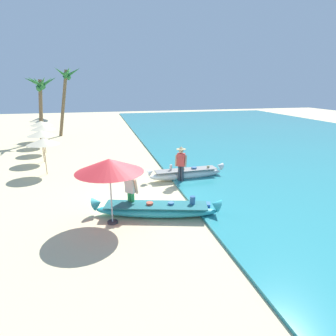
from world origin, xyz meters
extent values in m
plane|color=beige|center=(0.00, 0.00, 0.00)|extent=(80.00, 80.00, 0.00)
cube|color=teal|center=(14.06, 8.00, 0.05)|extent=(24.00, 56.00, 0.10)
ellipsoid|color=#33B2BC|center=(0.55, -1.11, 0.21)|extent=(4.35, 1.91, 0.42)
cone|color=#33B2BC|center=(-1.47, -0.55, 0.47)|extent=(0.54, 0.57, 0.54)
cone|color=#33B2BC|center=(2.57, -1.67, 0.47)|extent=(0.54, 0.57, 0.54)
cube|color=#1C6267|center=(0.55, -1.11, 0.42)|extent=(3.69, 1.74, 0.04)
cylinder|color=#386699|center=(1.82, -1.34, 0.57)|extent=(0.20, 0.20, 0.30)
cylinder|color=#386699|center=(1.06, -1.23, 0.47)|extent=(0.21, 0.21, 0.10)
cylinder|color=#B74C38|center=(0.33, -1.05, 0.47)|extent=(0.24, 0.24, 0.10)
ellipsoid|color=white|center=(2.80, 2.62, 0.24)|extent=(3.72, 0.81, 0.49)
cone|color=white|center=(1.01, 2.53, 0.54)|extent=(0.41, 0.40, 0.46)
cone|color=white|center=(4.60, 2.70, 0.54)|extent=(0.41, 0.40, 0.46)
cube|color=gray|center=(2.80, 2.62, 0.49)|extent=(3.13, 0.80, 0.04)
sphere|color=tan|center=(3.96, 2.60, 0.56)|extent=(0.14, 0.14, 0.14)
cylinder|color=#386699|center=(3.22, 2.64, 0.54)|extent=(0.27, 0.27, 0.10)
sphere|color=tan|center=(2.61, 2.54, 0.57)|extent=(0.17, 0.17, 0.17)
cylinder|color=silver|center=(2.05, 2.67, 0.63)|extent=(0.13, 0.13, 0.29)
cylinder|color=#333842|center=(2.46, 2.12, 0.42)|extent=(0.14, 0.14, 0.84)
cylinder|color=#333842|center=(2.34, 2.18, 0.42)|extent=(0.14, 0.14, 0.84)
cube|color=#DB3D38|center=(2.40, 2.15, 1.14)|extent=(0.42, 0.37, 0.61)
cylinder|color=tan|center=(2.59, 2.02, 1.09)|extent=(0.18, 0.22, 0.55)
cylinder|color=tan|center=(2.19, 2.25, 1.09)|extent=(0.18, 0.22, 0.55)
sphere|color=tan|center=(2.40, 2.15, 1.56)|extent=(0.22, 0.22, 0.22)
cylinder|color=tan|center=(2.40, 2.15, 1.64)|extent=(0.44, 0.44, 0.02)
cone|color=tan|center=(2.40, 2.15, 1.71)|extent=(0.26, 0.26, 0.12)
cylinder|color=green|center=(-0.32, -0.54, 0.39)|extent=(0.14, 0.14, 0.79)
cylinder|color=green|center=(-0.22, -0.64, 0.39)|extent=(0.14, 0.14, 0.79)
cube|color=silver|center=(-0.27, -0.59, 1.10)|extent=(0.41, 0.41, 0.63)
cylinder|color=beige|center=(-0.42, -0.42, 1.05)|extent=(0.21, 0.21, 0.57)
cylinder|color=beige|center=(-0.09, -0.74, 1.05)|extent=(0.21, 0.21, 0.57)
sphere|color=beige|center=(-0.27, -0.59, 1.53)|extent=(0.22, 0.22, 0.22)
cylinder|color=#B7B7BC|center=(-1.00, -1.28, 1.12)|extent=(0.05, 0.05, 2.24)
cone|color=red|center=(-1.00, -1.28, 2.04)|extent=(2.22, 2.22, 0.45)
cylinder|color=#333338|center=(-1.00, -1.28, 0.03)|extent=(0.36, 0.36, 0.06)
cylinder|color=#8E6B47|center=(-4.03, 5.11, 0.95)|extent=(0.04, 0.04, 1.90)
cone|color=beige|center=(-4.03, 5.11, 1.75)|extent=(1.60, 1.60, 0.32)
cylinder|color=#8E6B47|center=(-4.59, 7.82, 0.95)|extent=(0.04, 0.04, 1.90)
cone|color=beige|center=(-4.59, 7.82, 1.75)|extent=(1.60, 1.60, 0.32)
cylinder|color=#8E6B47|center=(-4.89, 10.39, 0.95)|extent=(0.04, 0.04, 1.90)
cone|color=beige|center=(-4.89, 10.39, 1.75)|extent=(1.60, 1.60, 0.32)
cylinder|color=#8E6B47|center=(-5.37, 12.65, 0.95)|extent=(0.04, 0.04, 1.90)
cone|color=beige|center=(-5.37, 12.65, 1.75)|extent=(1.60, 1.60, 0.32)
cylinder|color=#8E6B47|center=(-5.90, 15.17, 0.95)|extent=(0.04, 0.04, 1.90)
cone|color=beige|center=(-5.90, 15.17, 1.75)|extent=(1.60, 1.60, 0.32)
cylinder|color=brown|center=(-5.62, 14.51, 2.44)|extent=(0.71, 0.28, 4.91)
cone|color=#287033|center=(-4.94, 14.49, 4.64)|extent=(1.66, 0.43, 1.10)
cone|color=#287033|center=(-5.12, 14.95, 4.59)|extent=(1.29, 1.72, 1.23)
cone|color=#287033|center=(-5.66, 14.93, 4.65)|extent=(1.22, 1.67, 1.08)
cone|color=#287033|center=(-5.85, 14.55, 4.68)|extent=(1.65, 0.50, 0.99)
cone|color=#287033|center=(-5.64, 14.09, 4.66)|extent=(1.17, 1.71, 1.05)
cone|color=#287033|center=(-5.19, 14.05, 4.64)|extent=(1.08, 1.81, 1.13)
cylinder|color=brown|center=(-4.15, 17.15, 2.86)|extent=(1.29, 0.28, 5.78)
cone|color=#287033|center=(-3.19, 17.16, 5.46)|extent=(1.61, 0.42, 1.15)
cone|color=#287033|center=(-3.52, 17.56, 5.57)|extent=(0.80, 1.65, 0.89)
cone|color=#287033|center=(-4.02, 17.39, 5.46)|extent=(1.54, 1.17, 1.15)
cone|color=#287033|center=(-3.99, 16.88, 5.44)|extent=(1.44, 1.21, 1.18)
cone|color=#287033|center=(-3.51, 16.74, 5.51)|extent=(0.82, 1.59, 1.02)
cube|color=blue|center=(2.26, -1.31, 0.21)|extent=(0.56, 0.46, 0.42)
camera|label=1|loc=(-1.25, -10.34, 4.55)|focal=30.73mm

